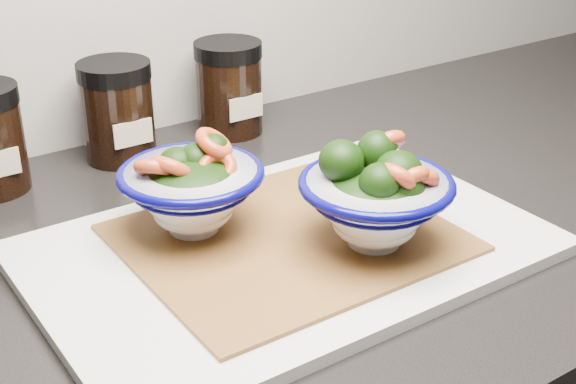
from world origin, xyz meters
TOP-DOWN VIEW (x-y plane):
  - countertop at (0.00, 1.45)m, footprint 3.50×0.60m
  - cutting_board at (0.15, 1.40)m, footprint 0.45×0.30m
  - bamboo_mat at (0.15, 1.41)m, footprint 0.28×0.24m
  - bowl_left at (0.09, 1.47)m, footprint 0.13×0.13m
  - bowl_right at (0.21, 1.35)m, footprint 0.14×0.14m
  - spice_jar_d at (0.11, 1.69)m, footprint 0.08×0.08m
  - spice_jar_e at (0.26, 1.69)m, footprint 0.08×0.08m

SIDE VIEW (x-z plane):
  - countertop at x=0.00m, z-range 0.86..0.90m
  - cutting_board at x=0.15m, z-range 0.90..0.91m
  - bamboo_mat at x=0.15m, z-range 0.91..0.92m
  - spice_jar_d at x=0.11m, z-range 0.90..1.01m
  - spice_jar_e at x=0.26m, z-range 0.90..1.01m
  - bowl_left at x=0.09m, z-range 0.91..1.01m
  - bowl_right at x=0.21m, z-range 0.91..1.01m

